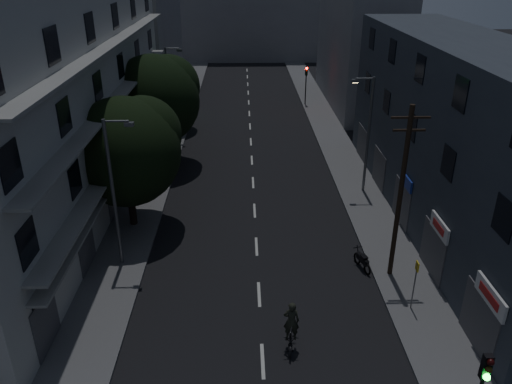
{
  "coord_description": "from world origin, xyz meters",
  "views": [
    {
      "loc": [
        -0.7,
        -13.6,
        15.09
      ],
      "look_at": [
        0.0,
        12.0,
        3.0
      ],
      "focal_mm": 35.0,
      "sensor_mm": 36.0,
      "label": 1
    }
  ],
  "objects_px": {
    "utility_pole": "(401,191)",
    "bus_stop_sign": "(416,277)",
    "motorcycle": "(362,261)",
    "cyclist": "(291,333)"
  },
  "relations": [
    {
      "from": "motorcycle",
      "to": "cyclist",
      "type": "bearing_deg",
      "value": -142.82
    },
    {
      "from": "bus_stop_sign",
      "to": "cyclist",
      "type": "distance_m",
      "value": 6.41
    },
    {
      "from": "utility_pole",
      "to": "bus_stop_sign",
      "type": "relative_size",
      "value": 3.56
    },
    {
      "from": "motorcycle",
      "to": "utility_pole",
      "type": "bearing_deg",
      "value": -45.2
    },
    {
      "from": "bus_stop_sign",
      "to": "motorcycle",
      "type": "relative_size",
      "value": 1.48
    },
    {
      "from": "utility_pole",
      "to": "cyclist",
      "type": "distance_m",
      "value": 8.66
    },
    {
      "from": "bus_stop_sign",
      "to": "motorcycle",
      "type": "bearing_deg",
      "value": 113.29
    },
    {
      "from": "utility_pole",
      "to": "motorcycle",
      "type": "distance_m",
      "value": 4.67
    },
    {
      "from": "cyclist",
      "to": "utility_pole",
      "type": "bearing_deg",
      "value": 48.06
    },
    {
      "from": "motorcycle",
      "to": "cyclist",
      "type": "xyz_separation_m",
      "value": [
        -4.35,
        -5.86,
        0.34
      ]
    }
  ]
}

